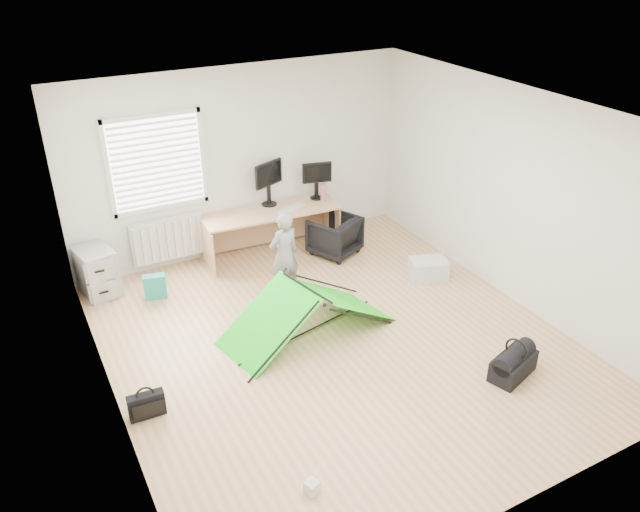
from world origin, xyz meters
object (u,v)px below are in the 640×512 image
office_chair (334,235)px  storage_crate (428,269)px  filing_cabinet (97,272)px  duffel_bag (513,366)px  monitor_right (316,185)px  desk (272,232)px  monitor_left (269,189)px  laptop_bag (147,405)px  kite (307,310)px  person (284,255)px  thermos (323,193)px

office_chair → storage_crate: office_chair is taller
filing_cabinet → duffel_bag: (3.59, -3.87, -0.20)m
filing_cabinet → monitor_right: bearing=-10.7°
desk → monitor_left: monitor_left is taller
office_chair → laptop_bag: size_ratio=1.78×
kite → storage_crate: bearing=-2.4°
filing_cabinet → person: person is taller
filing_cabinet → monitor_left: 2.62m
thermos → duffel_bag: 3.84m
storage_crate → monitor_left: bearing=128.6°
duffel_bag → desk: bearing=88.5°
desk → duffel_bag: (1.11, -3.82, -0.22)m
filing_cabinet → monitor_left: (2.55, 0.16, 0.61)m
thermos → duffel_bag: size_ratio=0.49×
storage_crate → monitor_right: bearing=114.2°
office_chair → duffel_bag: (0.31, -3.38, -0.17)m
kite → storage_crate: 2.10m
person → monitor_right: bearing=-142.3°
desk → office_chair: 0.92m
laptop_bag → monitor_left: bearing=50.2°
filing_cabinet → kite: 2.91m
kite → monitor_right: bearing=47.0°
monitor_left → thermos: (0.76, -0.27, -0.10)m
monitor_left → thermos: bearing=-41.7°
person → kite: 0.95m
monitor_left → storage_crate: monitor_left is taller
monitor_right → thermos: size_ratio=1.56×
duffel_bag → kite: bearing=114.2°
filing_cabinet → kite: bearing=-57.8°
monitor_right → duffel_bag: (0.33, -3.91, -0.77)m
monitor_left → kite: monitor_left is taller
filing_cabinet → desk: bearing=-12.5°
kite → storage_crate: size_ratio=4.08×
filing_cabinet → duffel_bag: bearing=-58.5°
thermos → laptop_bag: 4.25m
monitor_left → office_chair: 1.17m
person → thermos: bearing=-146.8°
monitor_right → laptop_bag: size_ratio=1.21×
monitor_right → kite: monitor_right is taller
storage_crate → duffel_bag: size_ratio=0.87×
monitor_right → laptop_bag: bearing=-127.8°
person → laptop_bag: person is taller
thermos → person: bearing=-136.6°
laptop_bag → duffel_bag: laptop_bag is taller
monitor_right → storage_crate: 2.09m
thermos → storage_crate: thermos is taller
thermos → laptop_bag: bearing=-143.1°
thermos → office_chair: bearing=-93.0°
monitor_left → storage_crate: bearing=-73.6°
desk → filing_cabinet: 2.48m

